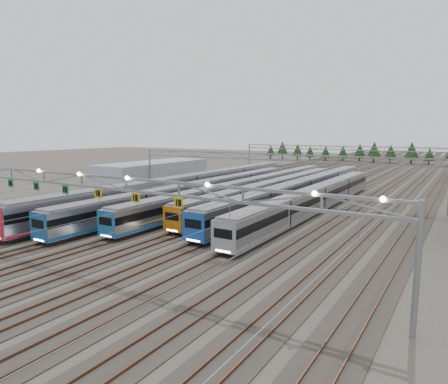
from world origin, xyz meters
The scene contains 13 objects.
ground centered at (0.00, 0.00, 0.00)m, with size 400.00×400.00×0.00m, color #47423A.
track_bed centered at (0.00, 100.00, 1.49)m, with size 54.00×260.00×5.42m.
train_a centered at (-11.25, 31.63, 2.29)m, with size 3.13×67.77×4.08m.
train_b centered at (-6.75, 28.82, 2.02)m, with size 2.73×58.35×3.55m.
train_c centered at (-2.25, 37.28, 1.94)m, with size 2.59×65.64×3.37m.
train_d centered at (2.25, 36.71, 1.95)m, with size 2.61×53.48×3.40m.
train_e centered at (6.75, 38.78, 2.06)m, with size 2.79×62.02×3.63m.
train_f centered at (11.25, 32.35, 2.01)m, with size 2.70×52.17×3.51m.
gantry_near centered at (-0.05, -0.12, 7.09)m, with size 56.36×0.61×8.08m.
gantry_mid centered at (0.00, 40.00, 6.39)m, with size 56.36×0.36×8.00m.
gantry_far centered at (0.00, 85.00, 6.39)m, with size 56.36×0.36×8.00m.
west_shed centered at (-33.37, 47.24, 2.34)m, with size 10.00×30.00×4.67m, color #90A2AC.
treeline centered at (-0.90, 135.43, 4.23)m, with size 93.80×5.60×7.02m.
Camera 1 is at (30.01, -23.93, 11.68)m, focal length 32.00 mm.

